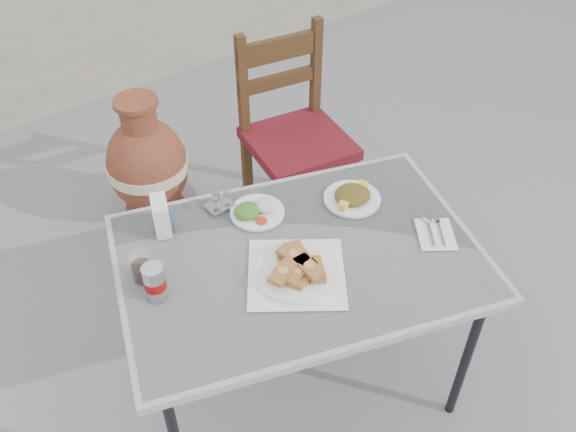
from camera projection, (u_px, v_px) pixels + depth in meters
ground at (255, 374)px, 2.48m from camera, size 80.00×80.00×0.00m
cafe_table at (300, 264)px, 2.02m from camera, size 1.36×1.12×0.72m
pide_plate at (296, 268)px, 1.90m from camera, size 0.42×0.42×0.06m
salad_rice_plate at (257, 210)px, 2.12m from camera, size 0.19×0.19×0.05m
salad_chopped_plate at (352, 196)px, 2.18m from camera, size 0.21×0.21×0.04m
soda_can at (155, 282)px, 1.82m from camera, size 0.07×0.07×0.12m
cola_glass at (142, 268)px, 1.88m from camera, size 0.07×0.07×0.10m
napkin_holder at (161, 216)px, 2.03m from camera, size 0.09×0.12×0.12m
condiment_caddy at (220, 203)px, 2.14m from camera, size 0.10×0.08×0.07m
cutlery_napkin at (434, 231)px, 2.06m from camera, size 0.19×0.20×0.01m
chair at (294, 135)px, 2.85m from camera, size 0.50×0.50×0.99m
terracotta_urn at (148, 166)px, 2.98m from camera, size 0.40×0.40×0.70m
back_wall at (14, 20)px, 3.57m from camera, size 6.00×0.25×1.20m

